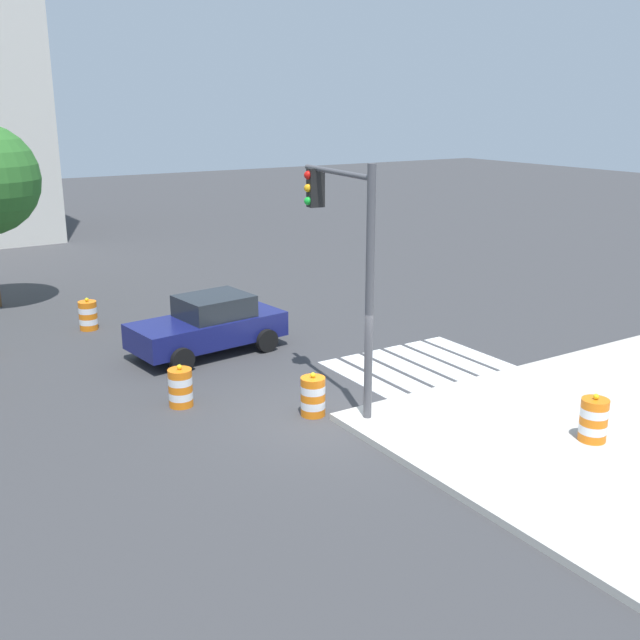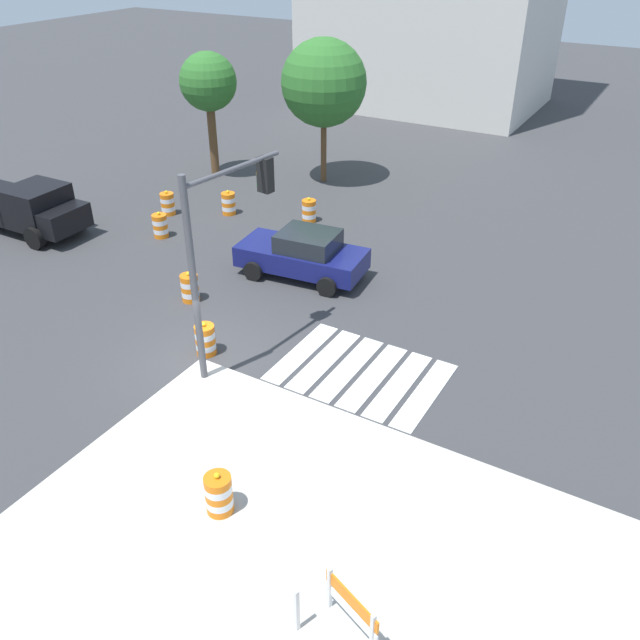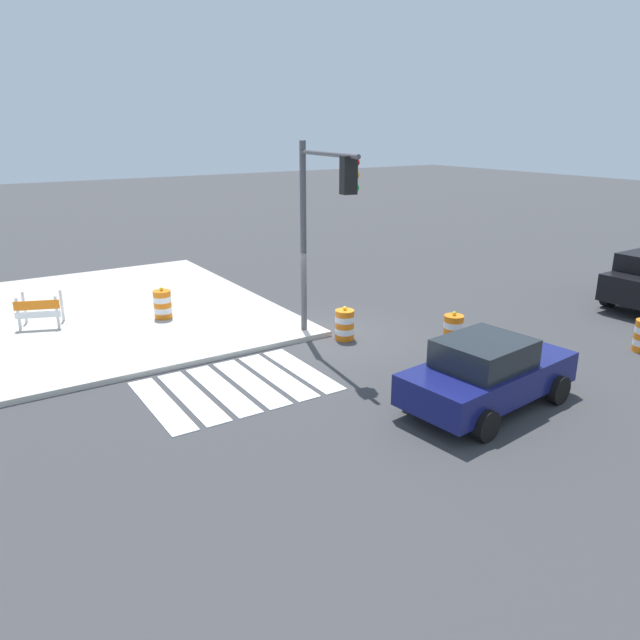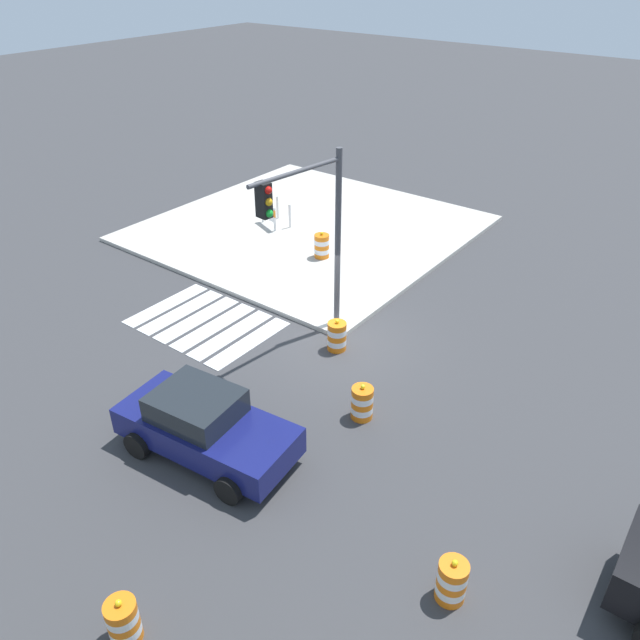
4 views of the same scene
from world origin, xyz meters
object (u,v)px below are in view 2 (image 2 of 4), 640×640
object	(u,v)px
traffic_barrel_crosswalk_end	(190,288)
traffic_light_pole	(224,231)
street_tree_streetside_mid	(208,83)
pickup_truck	(28,208)
street_tree_streetside_near	(324,83)
traffic_barrel_far_curb	(309,211)
construction_barricade	(344,613)
traffic_barrel_on_sidewalk	(219,494)
traffic_barrel_near_corner	(229,203)
traffic_barrel_median_far	(205,340)
traffic_barrel_median_near	(168,204)
traffic_barrel_lane_center	(160,226)
sports_car	(303,254)

from	to	relation	value
traffic_barrel_crosswalk_end	traffic_light_pole	xyz separation A→B (m)	(3.22, -2.01, 3.46)
traffic_barrel_crosswalk_end	traffic_light_pole	bearing A→B (deg)	-32.04
street_tree_streetside_mid	pickup_truck	bearing A→B (deg)	-103.49
street_tree_streetside_near	street_tree_streetside_mid	size ratio (longest dim) A/B	1.12
traffic_barrel_far_curb	construction_barricade	distance (m)	17.97
traffic_barrel_crosswalk_end	traffic_barrel_on_sidewalk	world-z (taller)	traffic_barrel_on_sidewalk
traffic_barrel_on_sidewalk	street_tree_streetside_mid	xyz separation A→B (m)	(-12.98, 16.43, 3.59)
pickup_truck	construction_barricade	xyz separation A→B (m)	(18.56, -8.81, -0.25)
traffic_barrel_far_curb	traffic_barrel_near_corner	bearing A→B (deg)	-163.06
traffic_barrel_near_corner	traffic_barrel_far_curb	xyz separation A→B (m)	(3.25, 0.99, 0.00)
traffic_barrel_median_far	construction_barricade	bearing A→B (deg)	-36.99
traffic_barrel_median_near	traffic_light_pole	world-z (taller)	traffic_light_pole
pickup_truck	construction_barricade	world-z (taller)	pickup_truck
traffic_barrel_near_corner	construction_barricade	bearing A→B (deg)	-47.18
traffic_barrel_median_near	traffic_light_pole	distance (m)	11.70
pickup_truck	street_tree_streetside_near	xyz separation A→B (m)	(6.87, 10.69, 3.39)
traffic_barrel_on_sidewalk	traffic_barrel_near_corner	bearing A→B (deg)	126.46
traffic_barrel_near_corner	traffic_light_pole	world-z (taller)	traffic_light_pole
traffic_barrel_median_near	traffic_barrel_lane_center	bearing A→B (deg)	-55.59
traffic_barrel_lane_center	construction_barricade	world-z (taller)	construction_barricade
traffic_barrel_lane_center	street_tree_streetside_near	distance (m)	9.66
traffic_barrel_crosswalk_end	traffic_barrel_on_sidewalk	bearing A→B (deg)	-46.34
traffic_barrel_median_near	traffic_barrel_far_curb	world-z (taller)	same
sports_car	traffic_barrel_on_sidewalk	xyz separation A→B (m)	(4.07, -9.85, -0.21)
traffic_barrel_far_curb	traffic_light_pole	bearing A→B (deg)	-70.84
construction_barricade	street_tree_streetside_mid	world-z (taller)	street_tree_streetside_mid
traffic_barrel_near_corner	traffic_barrel_median_far	size ratio (longest dim) A/B	1.00
sports_car	traffic_barrel_median_far	size ratio (longest dim) A/B	4.39
street_tree_streetside_mid	traffic_barrel_crosswalk_end	bearing A→B (deg)	-55.77
traffic_barrel_near_corner	traffic_barrel_lane_center	distance (m)	3.25
traffic_barrel_median_far	traffic_barrel_median_near	bearing A→B (deg)	137.12
traffic_barrel_on_sidewalk	construction_barricade	bearing A→B (deg)	-17.93
traffic_barrel_lane_center	construction_barricade	bearing A→B (deg)	-38.19
traffic_barrel_median_far	traffic_barrel_on_sidewalk	bearing A→B (deg)	-48.50
traffic_barrel_far_curb	street_tree_streetside_near	bearing A→B (deg)	113.13
traffic_barrel_far_curb	traffic_barrel_median_near	bearing A→B (deg)	-157.08
traffic_barrel_near_corner	traffic_barrel_far_curb	bearing A→B (deg)	16.94
traffic_barrel_lane_center	traffic_barrel_crosswalk_end	bearing A→B (deg)	-37.90
sports_car	traffic_barrel_near_corner	xyz separation A→B (m)	(-5.50, 3.11, -0.36)
pickup_truck	street_tree_streetside_near	bearing A→B (deg)	57.27
sports_car	traffic_barrel_lane_center	xyz separation A→B (m)	(-6.37, -0.03, -0.36)
construction_barricade	street_tree_streetside_near	world-z (taller)	street_tree_streetside_near
traffic_barrel_crosswalk_end	traffic_light_pole	distance (m)	5.13
construction_barricade	traffic_barrel_on_sidewalk	bearing A→B (deg)	162.07
traffic_barrel_on_sidewalk	sports_car	bearing A→B (deg)	112.44
traffic_barrel_crosswalk_end	traffic_barrel_lane_center	bearing A→B (deg)	142.10
traffic_barrel_lane_center	street_tree_streetside_mid	world-z (taller)	street_tree_streetside_mid
traffic_barrel_near_corner	traffic_barrel_on_sidewalk	size ratio (longest dim) A/B	1.00
street_tree_streetside_near	construction_barricade	bearing A→B (deg)	-59.06
traffic_barrel_far_curb	traffic_barrel_lane_center	world-z (taller)	same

